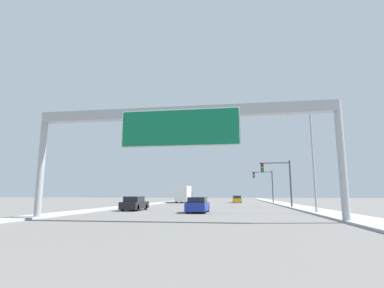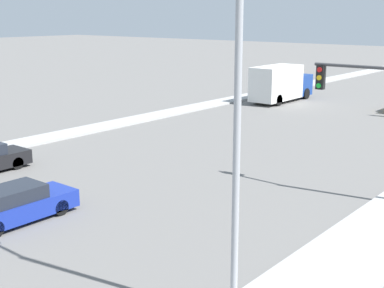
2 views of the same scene
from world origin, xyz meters
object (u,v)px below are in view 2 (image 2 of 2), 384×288
object	(u,v)px
car_near_left	(16,205)
truck_box_primary	(280,83)
traffic_light_near_intersection	(367,107)
street_lamp_right	(228,115)

from	to	relation	value
car_near_left	truck_box_primary	distance (m)	32.41
traffic_light_near_intersection	street_lamp_right	distance (m)	11.64
truck_box_primary	street_lamp_right	distance (m)	36.38
truck_box_primary	traffic_light_near_intersection	distance (m)	26.05
car_near_left	traffic_light_near_intersection	distance (m)	14.78
street_lamp_right	traffic_light_near_intersection	bearing A→B (deg)	95.11
car_near_left	street_lamp_right	xyz separation A→B (m)	(10.07, -0.27, 4.73)
street_lamp_right	truck_box_primary	bearing A→B (deg)	118.14
truck_box_primary	traffic_light_near_intersection	world-z (taller)	traffic_light_near_intersection
truck_box_primary	street_lamp_right	xyz separation A→B (m)	(17.07, -31.91, 3.73)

